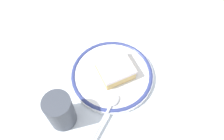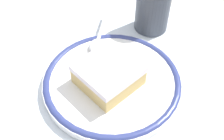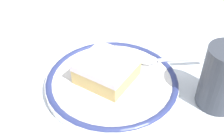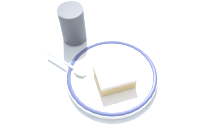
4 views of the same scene
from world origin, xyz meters
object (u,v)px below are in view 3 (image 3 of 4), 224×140
Objects in this scene: plate at (112,82)px; napkin at (10,138)px; spoon at (159,60)px; cup at (222,81)px; cake_slice at (107,70)px.

napkin is (-0.13, -0.12, -0.01)m from plate.
spoon is at bearing 34.55° from plate.
spoon is at bearing 138.80° from cup.
plate is 1.72× the size of spoon.
cup is (0.08, -0.07, 0.02)m from spoon.
plate is 0.02m from cake_slice.
plate is 1.93× the size of napkin.
spoon is at bearing 30.53° from cake_slice.
plate is at bearing 42.30° from napkin.
plate is 1.94× the size of cake_slice.
napkin is at bearing -135.11° from cake_slice.
plate is 0.09m from spoon.
cake_slice is 0.89× the size of spoon.
napkin is (-0.12, -0.12, -0.03)m from cake_slice.
plate is at bearing -145.45° from spoon.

